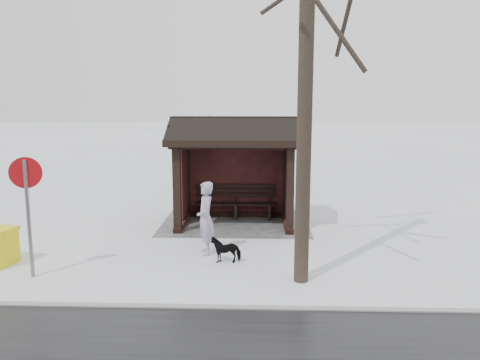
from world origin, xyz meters
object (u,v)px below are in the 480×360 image
Objects in this scene: pedestrian at (206,218)px; dog at (226,249)px; bus_shelter at (235,149)px; road_sign at (27,192)px.

pedestrian is 0.92m from dog.
bus_shelter is 5.83m from road_sign.
pedestrian is at bearing -140.91° from dog.
dog is at bearing 177.54° from road_sign.
dog is (-0.50, 0.52, -0.57)m from pedestrian.
bus_shelter is at bearing 152.46° from pedestrian.
road_sign is (3.91, 4.31, -0.41)m from bus_shelter.
road_sign is at bearing -81.50° from pedestrian.
bus_shelter reaches higher than road_sign.
pedestrian is (0.56, 2.77, -1.32)m from bus_shelter.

